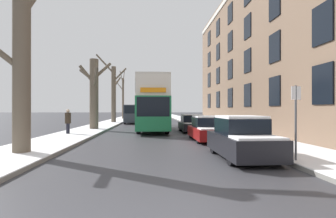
# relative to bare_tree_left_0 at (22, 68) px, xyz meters

# --- Properties ---
(sidewalk_left) EXTENTS (3.14, 130.00, 0.16)m
(sidewalk_left) POSITION_rel_bare_tree_left_0_xyz_m (-0.19, 46.27, -3.40)
(sidewalk_left) COLOR gray
(sidewalk_left) RESTS_ON ground
(sidewalk_right) EXTENTS (3.14, 130.00, 0.16)m
(sidewalk_right) POSITION_rel_bare_tree_left_0_xyz_m (11.12, 46.27, -3.40)
(sidewalk_right) COLOR gray
(sidewalk_right) RESTS_ON ground
(terrace_facade_right) EXTENTS (9.10, 35.48, 13.39)m
(terrace_facade_right) POSITION_rel_bare_tree_left_0_xyz_m (17.18, 9.28, 3.22)
(terrace_facade_right) COLOR #7A604C
(terrace_facade_right) RESTS_ON ground
(bare_tree_left_0) EXTENTS (1.92, 2.47, 8.57)m
(bare_tree_left_0) POSITION_rel_bare_tree_left_0_xyz_m (0.00, 0.00, 0.00)
(bare_tree_left_0) COLOR brown
(bare_tree_left_0) RESTS_ON ground
(bare_tree_left_1) EXTENTS (2.88, 3.98, 6.22)m
(bare_tree_left_1) POSITION_rel_bare_tree_left_0_xyz_m (0.17, 12.47, -0.04)
(bare_tree_left_1) COLOR brown
(bare_tree_left_1) RESTS_ON ground
(bare_tree_left_2) EXTENTS (4.09, 2.61, 9.08)m
(bare_tree_left_2) POSITION_rel_bare_tree_left_0_xyz_m (0.23, 24.38, 0.70)
(bare_tree_left_2) COLOR brown
(bare_tree_left_2) RESTS_ON ground
(bare_tree_left_3) EXTENTS (2.26, 4.22, 9.42)m
(bare_tree_left_3) POSITION_rel_bare_tree_left_0_xyz_m (0.06, 37.52, 0.88)
(bare_tree_left_3) COLOR brown
(bare_tree_left_3) RESTS_ON ground
(double_decker_bus) EXTENTS (2.49, 10.09, 4.38)m
(double_decker_bus) POSITION_rel_bare_tree_left_0_xyz_m (5.26, 11.91, -1.01)
(double_decker_bus) COLOR #1E7A47
(double_decker_bus) RESTS_ON ground
(parked_car_0) EXTENTS (1.76, 3.98, 1.59)m
(parked_car_0) POSITION_rel_bare_tree_left_0_xyz_m (8.47, -1.14, -2.75)
(parked_car_0) COLOR black
(parked_car_0) RESTS_ON ground
(parked_car_1) EXTENTS (1.86, 4.23, 1.45)m
(parked_car_1) POSITION_rel_bare_tree_left_0_xyz_m (8.47, 4.47, -2.81)
(parked_car_1) COLOR maroon
(parked_car_1) RESTS_ON ground
(parked_car_2) EXTENTS (1.85, 4.01, 1.42)m
(parked_car_2) POSITION_rel_bare_tree_left_0_xyz_m (8.47, 10.55, -2.83)
(parked_car_2) COLOR black
(parked_car_2) RESTS_ON ground
(oncoming_van) EXTENTS (2.06, 5.26, 2.40)m
(oncoming_van) POSITION_rel_bare_tree_left_0_xyz_m (2.85, 23.58, -2.18)
(oncoming_van) COLOR #333842
(oncoming_van) RESTS_ON ground
(pedestrian_left_sidewalk) EXTENTS (0.40, 0.40, 1.85)m
(pedestrian_left_sidewalk) POSITION_rel_bare_tree_left_0_xyz_m (-0.64, 7.86, -2.46)
(pedestrian_left_sidewalk) COLOR black
(pedestrian_left_sidewalk) RESTS_ON ground
(street_sign_post) EXTENTS (0.32, 0.07, 2.62)m
(street_sign_post) POSITION_rel_bare_tree_left_0_xyz_m (9.85, -2.40, -1.97)
(street_sign_post) COLOR #4C4F54
(street_sign_post) RESTS_ON ground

